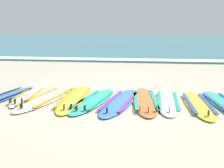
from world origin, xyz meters
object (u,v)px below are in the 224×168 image
(surfboard_0, at_px, (9,96))
(surfboard_6, at_px, (145,100))
(surfboard_2, at_px, (47,98))
(surfboard_7, at_px, (168,101))
(surfboard_3, at_px, (75,98))
(surfboard_4, at_px, (94,100))
(surfboard_9, at_px, (224,104))
(surfboard_1, at_px, (28,96))
(surfboard_8, at_px, (198,104))
(surfboard_5, at_px, (120,102))

(surfboard_0, distance_m, surfboard_6, 3.52)
(surfboard_2, bearing_deg, surfboard_7, 1.17)
(surfboard_3, height_order, surfboard_4, same)
(surfboard_9, bearing_deg, surfboard_2, -179.60)
(surfboard_1, distance_m, surfboard_9, 4.82)
(surfboard_2, xyz_separation_m, surfboard_9, (4.26, 0.03, 0.00))
(surfboard_4, relative_size, surfboard_8, 1.07)
(surfboard_1, height_order, surfboard_8, same)
(surfboard_4, xyz_separation_m, surfboard_8, (2.45, -0.00, -0.00))
(surfboard_0, relative_size, surfboard_7, 0.91)
(surfboard_2, height_order, surfboard_3, same)
(surfboard_9, bearing_deg, surfboard_6, 178.16)
(surfboard_6, bearing_deg, surfboard_9, -1.84)
(surfboard_1, relative_size, surfboard_2, 0.77)
(surfboard_4, bearing_deg, surfboard_7, 4.23)
(surfboard_1, relative_size, surfboard_8, 0.88)
(surfboard_2, height_order, surfboard_6, same)
(surfboard_8, distance_m, surfboard_9, 0.62)
(surfboard_4, xyz_separation_m, surfboard_6, (1.24, 0.16, -0.00))
(surfboard_6, distance_m, surfboard_9, 1.83)
(surfboard_1, bearing_deg, surfboard_6, -0.21)
(surfboard_6, relative_size, surfboard_7, 1.11)
(surfboard_8, xyz_separation_m, surfboard_9, (0.61, 0.10, -0.00))
(surfboard_8, bearing_deg, surfboard_9, 9.30)
(surfboard_8, bearing_deg, surfboard_1, 177.69)
(surfboard_7, bearing_deg, surfboard_8, -11.05)
(surfboard_4, bearing_deg, surfboard_5, -2.50)
(surfboard_0, xyz_separation_m, surfboard_8, (4.73, -0.17, -0.00))
(surfboard_4, height_order, surfboard_8, same)
(surfboard_1, xyz_separation_m, surfboard_3, (1.25, -0.02, -0.00))
(surfboard_0, relative_size, surfboard_1, 1.03)
(surfboard_3, bearing_deg, surfboard_0, 179.34)
(surfboard_4, distance_m, surfboard_8, 2.45)
(surfboard_7, xyz_separation_m, surfboard_9, (1.29, -0.03, -0.00))
(surfboard_1, bearing_deg, surfboard_4, -5.50)
(surfboard_3, relative_size, surfboard_9, 1.11)
(surfboard_2, height_order, surfboard_7, same)
(surfboard_0, bearing_deg, surfboard_2, -5.03)
(surfboard_4, relative_size, surfboard_6, 0.96)
(surfboard_0, bearing_deg, surfboard_7, -0.48)
(surfboard_3, xyz_separation_m, surfboard_7, (2.29, -0.01, 0.00))
(surfboard_0, relative_size, surfboard_4, 0.85)
(surfboard_0, relative_size, surfboard_3, 0.79)
(surfboard_4, bearing_deg, surfboard_8, -0.01)
(surfboard_2, xyz_separation_m, surfboard_8, (3.65, -0.07, 0.00))
(surfboard_0, height_order, surfboard_7, same)
(surfboard_5, bearing_deg, surfboard_2, 176.94)
(surfboard_3, height_order, surfboard_5, same)
(surfboard_3, relative_size, surfboard_7, 1.16)
(surfboard_5, distance_m, surfboard_6, 0.62)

